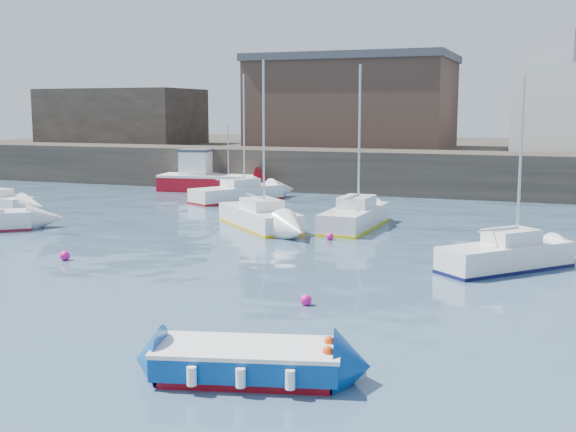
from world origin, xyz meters
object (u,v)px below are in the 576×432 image
(blue_dinghy, at_px, (248,361))
(buoy_far, at_px, (330,240))
(sailboat_h, at_px, (237,193))
(sailboat_f, at_px, (355,217))
(fishing_boat, at_px, (207,178))
(buoy_near, at_px, (65,260))
(sailboat_b, at_px, (259,217))
(buoy_mid, at_px, (306,305))
(sailboat_c, at_px, (506,255))

(blue_dinghy, distance_m, buoy_far, 17.53)
(sailboat_h, bearing_deg, sailboat_f, -37.56)
(fishing_boat, height_order, buoy_near, fishing_boat)
(blue_dinghy, xyz_separation_m, buoy_near, (-11.97, 9.12, -0.43))
(sailboat_b, xyz_separation_m, sailboat_f, (4.56, 1.56, 0.03))
(blue_dinghy, height_order, sailboat_h, sailboat_h)
(sailboat_f, xyz_separation_m, buoy_far, (-0.15, -3.70, -0.57))
(blue_dinghy, height_order, fishing_boat, fishing_boat)
(fishing_boat, relative_size, sailboat_b, 0.93)
(buoy_mid, bearing_deg, fishing_boat, 122.45)
(fishing_boat, bearing_deg, buoy_mid, -57.55)
(fishing_boat, distance_m, buoy_mid, 32.25)
(sailboat_b, bearing_deg, sailboat_f, 18.91)
(fishing_boat, height_order, sailboat_c, sailboat_c)
(sailboat_f, bearing_deg, fishing_boat, 139.56)
(blue_dinghy, distance_m, sailboat_h, 31.64)
(buoy_near, bearing_deg, sailboat_b, 68.32)
(buoy_near, bearing_deg, buoy_far, 43.56)
(buoy_mid, bearing_deg, blue_dinghy, -82.39)
(sailboat_f, bearing_deg, buoy_near, -126.25)
(sailboat_b, relative_size, buoy_mid, 23.36)
(sailboat_b, relative_size, buoy_near, 20.72)
(sailboat_c, bearing_deg, blue_dinghy, -108.32)
(blue_dinghy, bearing_deg, buoy_near, 142.71)
(sailboat_b, height_order, sailboat_f, sailboat_b)
(sailboat_c, bearing_deg, fishing_boat, 138.67)
(sailboat_c, distance_m, buoy_far, 8.80)
(fishing_boat, xyz_separation_m, sailboat_b, (10.20, -14.14, -0.41))
(fishing_boat, distance_m, sailboat_c, 30.12)
(buoy_near, bearing_deg, fishing_boat, 104.20)
(sailboat_b, height_order, sailboat_c, sailboat_b)
(sailboat_f, bearing_deg, sailboat_b, -161.09)
(sailboat_b, distance_m, sailboat_f, 4.82)
(sailboat_h, bearing_deg, sailboat_c, -40.02)
(sailboat_f, relative_size, sailboat_h, 1.00)
(sailboat_f, xyz_separation_m, buoy_mid, (2.53, -14.62, -0.57))
(buoy_mid, relative_size, buoy_far, 1.01)
(buoy_near, distance_m, buoy_far, 11.67)
(fishing_boat, relative_size, sailboat_f, 0.95)
(sailboat_b, bearing_deg, buoy_mid, -61.48)
(sailboat_f, xyz_separation_m, sailboat_h, (-10.11, 7.77, -0.04))
(sailboat_b, distance_m, buoy_near, 10.97)
(sailboat_c, bearing_deg, sailboat_f, 137.05)
(sailboat_b, height_order, sailboat_h, sailboat_b)
(fishing_boat, distance_m, sailboat_b, 17.44)
(sailboat_c, distance_m, sailboat_h, 23.45)
(sailboat_h, bearing_deg, fishing_boat, 134.06)
(fishing_boat, bearing_deg, sailboat_b, -54.20)
(blue_dinghy, distance_m, fishing_boat, 38.04)
(buoy_mid, bearing_deg, sailboat_h, 119.45)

